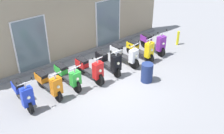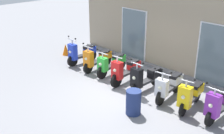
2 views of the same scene
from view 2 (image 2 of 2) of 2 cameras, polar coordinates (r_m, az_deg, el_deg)
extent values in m
plane|color=gray|center=(9.85, 1.45, -5.41)|extent=(40.00, 40.00, 0.00)
cube|color=gray|center=(11.43, 12.25, 7.61)|extent=(9.92, 0.30, 3.58)
cube|color=slate|center=(11.77, 10.89, -0.75)|extent=(9.92, 0.20, 0.12)
cube|color=silver|center=(12.59, 4.34, 6.37)|extent=(1.41, 0.04, 2.30)
cube|color=slate|center=(12.57, 4.27, 6.35)|extent=(1.29, 0.02, 2.22)
cube|color=silver|center=(10.57, 20.02, 1.95)|extent=(1.41, 0.04, 2.30)
cube|color=slate|center=(10.55, 19.97, 1.93)|extent=(1.29, 0.02, 2.22)
cylinder|color=black|center=(12.22, -7.94, 1.21)|extent=(0.12, 0.47, 0.47)
cylinder|color=black|center=(12.81, -4.12, 2.36)|extent=(0.12, 0.47, 0.47)
cube|color=#2D2D30|center=(12.47, -6.00, 2.23)|extent=(0.27, 0.66, 0.09)
cube|color=#1E38C6|center=(12.11, -7.88, 3.01)|extent=(0.38, 0.25, 0.67)
sphere|color=#F2EFCC|center=(12.02, -8.40, 3.05)|extent=(0.12, 0.12, 0.12)
cube|color=#1E38C6|center=(12.66, -4.50, 3.46)|extent=(0.31, 0.53, 0.28)
cube|color=black|center=(12.59, -4.66, 4.02)|extent=(0.27, 0.48, 0.11)
cylinder|color=silver|center=(11.97, -7.99, 4.97)|extent=(0.06, 0.06, 0.23)
cylinder|color=silver|center=(11.95, -8.01, 5.40)|extent=(0.48, 0.04, 0.04)
sphere|color=black|center=(11.73, -7.35, 5.64)|extent=(0.07, 0.07, 0.07)
sphere|color=black|center=(12.11, -8.71, 6.09)|extent=(0.07, 0.07, 0.07)
cylinder|color=black|center=(11.44, -4.84, -0.18)|extent=(0.15, 0.46, 0.45)
cylinder|color=black|center=(12.22, -1.02, 1.38)|extent=(0.15, 0.46, 0.45)
cube|color=#2D2D30|center=(11.79, -2.88, 1.08)|extent=(0.33, 0.74, 0.09)
cube|color=orange|center=(11.33, -4.76, 1.65)|extent=(0.40, 0.27, 0.64)
sphere|color=#F2EFCC|center=(11.23, -5.23, 1.67)|extent=(0.12, 0.12, 0.12)
cube|color=orange|center=(12.06, -1.34, 2.42)|extent=(0.35, 0.55, 0.28)
cube|color=black|center=(11.98, -1.48, 3.00)|extent=(0.30, 0.50, 0.11)
cylinder|color=silver|center=(11.20, -4.82, 3.58)|extent=(0.06, 0.06, 0.21)
cylinder|color=silver|center=(11.17, -4.84, 3.98)|extent=(0.52, 0.08, 0.04)
sphere|color=black|center=(10.97, -3.89, 4.21)|extent=(0.07, 0.07, 0.07)
sphere|color=black|center=(11.32, -5.79, 4.72)|extent=(0.07, 0.07, 0.07)
cylinder|color=black|center=(10.90, -2.00, -1.08)|extent=(0.12, 0.53, 0.52)
cylinder|color=black|center=(11.66, 1.72, 0.51)|extent=(0.12, 0.53, 0.52)
cube|color=#2D2D30|center=(11.24, -0.08, 0.21)|extent=(0.31, 0.70, 0.09)
cube|color=green|center=(10.80, -1.88, 0.55)|extent=(0.40, 0.27, 0.52)
sphere|color=#F2EFCC|center=(10.70, -2.36, 0.56)|extent=(0.12, 0.12, 0.12)
cube|color=green|center=(11.49, 1.41, 1.65)|extent=(0.34, 0.54, 0.28)
cube|color=black|center=(11.41, 1.29, 2.25)|extent=(0.30, 0.50, 0.11)
cylinder|color=silver|center=(10.68, -1.90, 2.31)|extent=(0.06, 0.06, 0.22)
cylinder|color=silver|center=(10.65, -1.91, 2.76)|extent=(0.54, 0.08, 0.04)
sphere|color=black|center=(10.44, -0.84, 2.95)|extent=(0.07, 0.07, 0.07)
sphere|color=black|center=(10.80, -2.96, 3.57)|extent=(0.07, 0.07, 0.07)
cylinder|color=black|center=(10.21, 0.88, -2.69)|extent=(0.16, 0.55, 0.54)
cylinder|color=black|center=(11.03, 4.65, -0.81)|extent=(0.16, 0.55, 0.54)
cube|color=#2D2D30|center=(10.57, 2.85, -1.22)|extent=(0.32, 0.72, 0.09)
cube|color=red|center=(10.08, 1.04, -0.66)|extent=(0.40, 0.27, 0.64)
sphere|color=#F2EFCC|center=(9.98, 0.56, -0.67)|extent=(0.12, 0.12, 0.12)
cube|color=red|center=(10.85, 4.38, 0.34)|extent=(0.35, 0.55, 0.28)
cube|color=black|center=(10.77, 4.28, 0.98)|extent=(0.30, 0.50, 0.11)
cylinder|color=silver|center=(9.93, 1.06, 1.51)|extent=(0.06, 0.06, 0.22)
cylinder|color=silver|center=(9.90, 1.06, 1.98)|extent=(0.46, 0.08, 0.04)
sphere|color=black|center=(9.73, 2.11, 2.23)|extent=(0.07, 0.07, 0.07)
sphere|color=black|center=(10.01, 0.05, 2.82)|extent=(0.07, 0.07, 0.07)
cylinder|color=black|center=(9.70, 4.73, -4.39)|extent=(0.08, 0.47, 0.47)
cylinder|color=black|center=(10.49, 8.82, -2.45)|extent=(0.08, 0.47, 0.47)
cube|color=#2D2D30|center=(10.04, 6.88, -2.87)|extent=(0.26, 0.70, 0.09)
cube|color=black|center=(9.55, 4.96, -2.18)|extent=(0.38, 0.24, 0.68)
sphere|color=#F2EFCC|center=(9.45, 4.45, -2.19)|extent=(0.12, 0.12, 0.12)
cube|color=black|center=(10.31, 8.57, -1.27)|extent=(0.30, 0.52, 0.28)
cube|color=black|center=(10.23, 8.47, -0.61)|extent=(0.26, 0.48, 0.11)
cylinder|color=silver|center=(9.39, 5.04, 0.15)|extent=(0.06, 0.06, 0.20)
cylinder|color=silver|center=(9.36, 5.06, 0.61)|extent=(0.51, 0.04, 0.04)
sphere|color=black|center=(9.17, 6.27, 0.77)|extent=(0.07, 0.07, 0.07)
sphere|color=black|center=(9.48, 3.93, 1.57)|extent=(0.07, 0.07, 0.07)
cylinder|color=black|center=(9.20, 9.70, -6.09)|extent=(0.16, 0.51, 0.51)
cylinder|color=black|center=(10.11, 12.82, -3.64)|extent=(0.16, 0.51, 0.51)
cube|color=#2D2D30|center=(9.60, 11.38, -4.27)|extent=(0.35, 0.73, 0.09)
cube|color=white|center=(9.07, 9.96, -4.11)|extent=(0.41, 0.29, 0.56)
sphere|color=#F2EFCC|center=(8.95, 9.57, -4.17)|extent=(0.12, 0.12, 0.12)
cube|color=white|center=(9.91, 12.70, -2.36)|extent=(0.37, 0.56, 0.28)
cube|color=black|center=(9.82, 12.67, -1.69)|extent=(0.32, 0.51, 0.11)
cylinder|color=silver|center=(8.91, 10.11, -1.91)|extent=(0.06, 0.06, 0.25)
cylinder|color=silver|center=(8.87, 10.16, -1.30)|extent=(0.56, 0.11, 0.04)
sphere|color=black|center=(8.72, 11.81, -1.14)|extent=(0.07, 0.07, 0.07)
sphere|color=black|center=(8.96, 8.64, -0.28)|extent=(0.07, 0.07, 0.07)
cylinder|color=black|center=(8.77, 14.08, -8.15)|extent=(0.15, 0.46, 0.46)
cylinder|color=black|center=(9.65, 16.66, -5.51)|extent=(0.15, 0.46, 0.46)
cube|color=#2D2D30|center=(9.16, 15.50, -6.22)|extent=(0.36, 0.69, 0.09)
cube|color=yellow|center=(8.62, 14.43, -5.80)|extent=(0.41, 0.29, 0.66)
sphere|color=#F2EFCC|center=(8.49, 14.10, -5.90)|extent=(0.12, 0.12, 0.12)
cube|color=yellow|center=(9.44, 16.62, -4.20)|extent=(0.37, 0.56, 0.28)
cube|color=black|center=(9.35, 16.62, -3.52)|extent=(0.33, 0.51, 0.11)
cylinder|color=silver|center=(8.44, 14.69, -3.28)|extent=(0.06, 0.06, 0.22)
cylinder|color=silver|center=(8.40, 14.75, -2.73)|extent=(0.46, 0.10, 0.04)
sphere|color=black|center=(8.29, 16.27, -2.49)|extent=(0.07, 0.07, 0.07)
sphere|color=black|center=(8.44, 13.39, -1.73)|extent=(0.07, 0.07, 0.07)
cylinder|color=black|center=(8.52, 19.12, -9.67)|extent=(0.11, 0.48, 0.48)
cube|color=#2D2D30|center=(8.91, 20.99, -7.72)|extent=(0.28, 0.70, 0.09)
cube|color=purple|center=(8.35, 19.59, -7.24)|extent=(0.39, 0.25, 0.67)
sphere|color=#F2EFCC|center=(8.23, 19.18, -7.32)|extent=(0.12, 0.12, 0.12)
cylinder|color=silver|center=(8.17, 19.95, -4.72)|extent=(0.06, 0.06, 0.18)
cylinder|color=silver|center=(8.14, 20.02, -4.27)|extent=(0.53, 0.05, 0.04)
sphere|color=black|center=(8.21, 18.51, -3.08)|extent=(0.07, 0.07, 0.07)
cone|color=orange|center=(13.64, -9.29, 3.48)|extent=(0.32, 0.32, 0.52)
cylinder|color=navy|center=(8.56, 4.32, -7.08)|extent=(0.46, 0.46, 0.77)
camera|label=1|loc=(11.57, -51.49, 21.89)|focal=43.74mm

